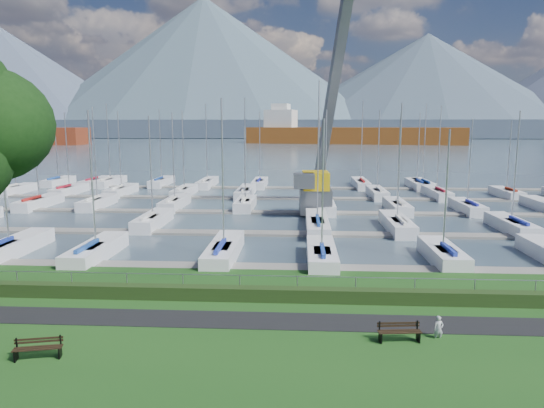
# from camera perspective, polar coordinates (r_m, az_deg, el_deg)

# --- Properties ---
(path) EXTENTS (160.00, 2.00, 0.04)m
(path) POSITION_cam_1_polar(r_m,az_deg,el_deg) (23.02, -2.20, -13.53)
(path) COLOR black
(path) RESTS_ON grass
(water) EXTENTS (800.00, 540.00, 0.20)m
(water) POSITION_cam_1_polar(r_m,az_deg,el_deg) (284.27, 2.89, 7.46)
(water) COLOR #40515E
(hedge) EXTENTS (80.00, 0.70, 0.70)m
(hedge) POSITION_cam_1_polar(r_m,az_deg,el_deg) (25.31, -1.64, -10.54)
(hedge) COLOR #203513
(hedge) RESTS_ON grass
(fence) EXTENTS (80.00, 0.04, 0.04)m
(fence) POSITION_cam_1_polar(r_m,az_deg,el_deg) (25.41, -1.57, -8.43)
(fence) COLOR gray
(fence) RESTS_ON grass
(foothill) EXTENTS (900.00, 80.00, 12.00)m
(foothill) POSITION_cam_1_polar(r_m,az_deg,el_deg) (354.12, 2.99, 8.87)
(foothill) COLOR #424F60
(foothill) RESTS_ON water
(mountains) EXTENTS (1190.00, 360.00, 115.00)m
(mountains) POSITION_cam_1_polar(r_m,az_deg,el_deg) (430.42, 4.11, 14.36)
(mountains) COLOR #3B4A56
(mountains) RESTS_ON water
(docks) EXTENTS (90.00, 41.60, 0.25)m
(docks) POSITION_cam_1_polar(r_m,az_deg,el_deg) (50.98, 0.90, -1.02)
(docks) COLOR slate
(docks) RESTS_ON water
(bench_left) EXTENTS (1.85, 0.81, 0.85)m
(bench_left) POSITION_cam_1_polar(r_m,az_deg,el_deg) (21.50, -25.81, -15.03)
(bench_left) COLOR black
(bench_left) RESTS_ON grass
(bench_right) EXTENTS (1.83, 0.61, 0.85)m
(bench_right) POSITION_cam_1_polar(r_m,az_deg,el_deg) (21.53, 14.73, -14.34)
(bench_right) COLOR black
(bench_right) RESTS_ON grass
(person) EXTENTS (0.45, 0.34, 1.13)m
(person) POSITION_cam_1_polar(r_m,az_deg,el_deg) (22.23, 19.03, -13.37)
(person) COLOR #ACACB3
(person) RESTS_ON grass
(crane) EXTENTS (5.75, 13.23, 22.35)m
(crane) POSITION_cam_1_polar(r_m,az_deg,el_deg) (50.75, 5.65, 5.21)
(crane) COLOR #5B5E63
(crane) RESTS_ON water
(cargo_ship_mid) EXTENTS (103.88, 38.03, 21.50)m
(cargo_ship_mid) POSITION_cam_1_polar(r_m,az_deg,el_deg) (238.77, 8.45, 7.95)
(cargo_ship_mid) COLOR brown
(cargo_ship_mid) RESTS_ON water
(sailboat_fleet) EXTENTS (74.60, 49.58, 13.54)m
(sailboat_fleet) POSITION_cam_1_polar(r_m,az_deg,el_deg) (53.92, -1.21, 5.56)
(sailboat_fleet) COLOR beige
(sailboat_fleet) RESTS_ON water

